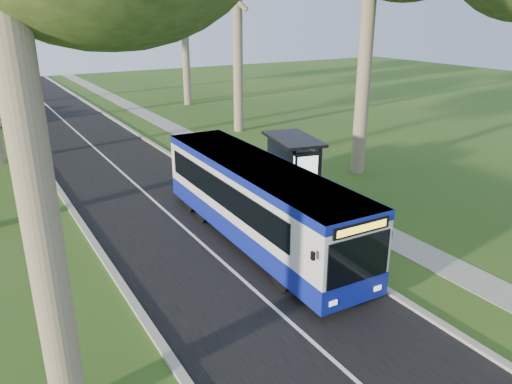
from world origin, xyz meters
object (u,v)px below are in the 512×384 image
Objects in this scene: bus at (257,202)px; bus_stop_sign at (296,193)px; bus_shelter at (302,158)px; litter_bin at (336,214)px.

bus_stop_sign is at bearing 12.23° from bus.
litter_bin is (-0.45, -3.07, -1.54)m from bus_shelter.
bus_shelter is 3.47m from litter_bin.
bus_stop_sign is (2.02, 0.39, -0.14)m from bus.
bus_stop_sign is at bearing 149.70° from litter_bin.
bus is 3.63m from litter_bin.
bus_shelter is at bearing 81.69° from litter_bin.
bus is 2.06m from bus_stop_sign.
bus_shelter is 3.55× the size of litter_bin.
bus_stop_sign is 1.89m from litter_bin.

